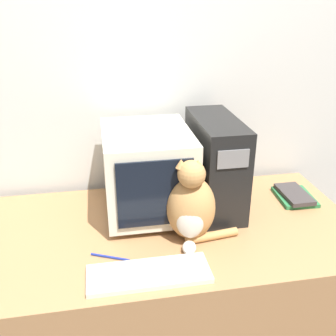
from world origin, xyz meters
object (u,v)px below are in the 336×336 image
crt_monitor (147,171)px  keyboard (149,274)px  pen (110,257)px  computer_tower (215,164)px  cat (191,206)px  book_stack (295,196)px

crt_monitor → keyboard: size_ratio=1.07×
keyboard → pen: size_ratio=3.01×
computer_tower → crt_monitor: bearing=-179.7°
cat → pen: bearing=-151.0°
pen → cat: bearing=13.7°
crt_monitor → computer_tower: bearing=0.3°
computer_tower → book_stack: computer_tower is taller
book_stack → keyboard: bearing=-150.5°
cat → book_stack: bearing=37.0°
pen → book_stack: bearing=18.9°
crt_monitor → book_stack: bearing=-1.6°
computer_tower → book_stack: bearing=-3.0°
crt_monitor → pen: bearing=-120.1°
computer_tower → cat: 0.30m
pen → computer_tower: bearing=33.4°
crt_monitor → cat: (0.14, -0.24, -0.05)m
keyboard → book_stack: (0.75, 0.42, 0.01)m
crt_monitor → keyboard: 0.48m
pen → keyboard: bearing=-44.6°
computer_tower → keyboard: size_ratio=1.04×
computer_tower → keyboard: computer_tower is taller
keyboard → crt_monitor: bearing=82.5°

